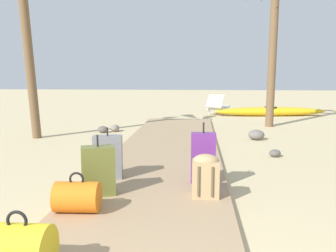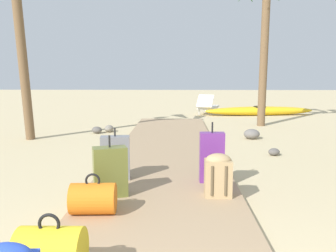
# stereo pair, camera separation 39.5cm
# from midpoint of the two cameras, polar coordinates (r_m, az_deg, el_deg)

# --- Properties ---
(ground_plane) EXTENTS (60.00, 60.00, 0.00)m
(ground_plane) POSITION_cam_midpoint_polar(r_m,az_deg,el_deg) (5.65, 0.53, -7.96)
(ground_plane) COLOR #CCB789
(boardwalk) EXTENTS (2.03, 10.96, 0.08)m
(boardwalk) POSITION_cam_midpoint_polar(r_m,az_deg,el_deg) (6.69, 1.22, -5.01)
(boardwalk) COLOR tan
(boardwalk) RESTS_ON ground
(duffel_bag_yellow) EXTENTS (0.48, 0.40, 0.51)m
(duffel_bag_yellow) POSITION_cam_midpoint_polar(r_m,az_deg,el_deg) (2.97, -19.01, -18.18)
(duffel_bag_yellow) COLOR gold
(duffel_bag_yellow) RESTS_ON boardwalk
(suitcase_purple) EXTENTS (0.34, 0.17, 0.85)m
(suitcase_purple) POSITION_cam_midpoint_polar(r_m,az_deg,el_deg) (5.01, 7.88, -5.04)
(suitcase_purple) COLOR #6B2D84
(suitcase_purple) RESTS_ON boardwalk
(suitcase_olive) EXTENTS (0.46, 0.34, 0.76)m
(suitcase_olive) POSITION_cam_midpoint_polar(r_m,az_deg,el_deg) (4.53, -8.57, -7.07)
(suitcase_olive) COLOR olive
(suitcase_olive) RESTS_ON boardwalk
(suitcase_grey) EXTENTS (0.43, 0.24, 0.75)m
(suitcase_grey) POSITION_cam_midpoint_polar(r_m,az_deg,el_deg) (5.22, -7.40, -4.93)
(suitcase_grey) COLOR slate
(suitcase_grey) RESTS_ON boardwalk
(duffel_bag_orange) EXTENTS (0.50, 0.36, 0.45)m
(duffel_bag_orange) POSITION_cam_midpoint_polar(r_m,az_deg,el_deg) (4.06, -11.53, -11.00)
(duffel_bag_orange) COLOR orange
(duffel_bag_orange) RESTS_ON boardwalk
(backpack_tan) EXTENTS (0.33, 0.26, 0.54)m
(backpack_tan) POSITION_cam_midpoint_polar(r_m,az_deg,el_deg) (4.46, 8.56, -7.66)
(backpack_tan) COLOR tan
(backpack_tan) RESTS_ON boardwalk
(palm_tree_far_right) EXTENTS (1.75, 1.90, 4.61)m
(palm_tree_far_right) POSITION_cam_midpoint_polar(r_m,az_deg,el_deg) (11.32, 17.14, 18.37)
(palm_tree_far_right) COLOR brown
(palm_tree_far_right) RESTS_ON ground
(lounge_chair) EXTENTS (1.04, 1.66, 0.78)m
(lounge_chair) POSITION_cam_midpoint_polar(r_m,az_deg,el_deg) (14.25, 8.76, 3.18)
(lounge_chair) COLOR white
(lounge_chair) RESTS_ON ground
(kayak) EXTENTS (4.27, 1.13, 0.35)m
(kayak) POSITION_cam_midpoint_polar(r_m,az_deg,el_deg) (14.13, 16.76, 2.24)
(kayak) COLOR gold
(kayak) RESTS_ON ground
(rock_left_far) EXTENTS (0.36, 0.33, 0.18)m
(rock_left_far) POSITION_cam_midpoint_polar(r_m,az_deg,el_deg) (9.80, -9.23, -0.54)
(rock_left_far) COLOR #5B5651
(rock_left_far) RESTS_ON ground
(rock_left_mid) EXTENTS (0.24, 0.34, 0.19)m
(rock_left_mid) POSITION_cam_midpoint_polar(r_m,az_deg,el_deg) (9.96, -7.32, -0.34)
(rock_left_mid) COLOR gray
(rock_left_mid) RESTS_ON ground
(rock_right_mid) EXTENTS (0.28, 0.27, 0.14)m
(rock_right_mid) POSITION_cam_midpoint_polar(r_m,az_deg,el_deg) (7.24, 18.18, -4.14)
(rock_right_mid) COLOR #5B5651
(rock_right_mid) RESTS_ON ground
(rock_right_near) EXTENTS (0.41, 0.39, 0.24)m
(rock_right_near) POSITION_cam_midpoint_polar(r_m,az_deg,el_deg) (8.95, 15.12, -1.37)
(rock_right_near) COLOR slate
(rock_right_near) RESTS_ON ground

